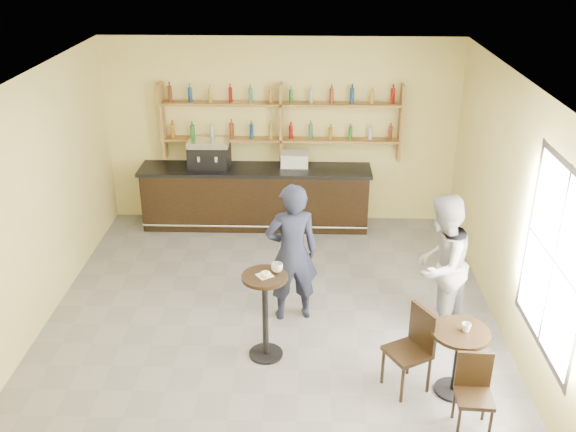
{
  "coord_description": "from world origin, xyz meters",
  "views": [
    {
      "loc": [
        0.45,
        -7.06,
        4.84
      ],
      "look_at": [
        0.2,
        0.8,
        1.25
      ],
      "focal_mm": 40.0,
      "sensor_mm": 36.0,
      "label": 1
    }
  ],
  "objects_px": {
    "bar_counter": "(256,197)",
    "pedestal_table": "(265,316)",
    "espresso_machine": "(209,154)",
    "chair_west": "(407,351)",
    "patron_second": "(440,265)",
    "pastry_case": "(294,161)",
    "man_main": "(292,253)",
    "chair_south": "(474,397)",
    "cafe_table": "(457,362)"
  },
  "relations": [
    {
      "from": "pastry_case",
      "to": "pedestal_table",
      "type": "bearing_deg",
      "value": -85.68
    },
    {
      "from": "bar_counter",
      "to": "chair_west",
      "type": "relative_size",
      "value": 3.95
    },
    {
      "from": "man_main",
      "to": "espresso_machine",
      "type": "bearing_deg",
      "value": -75.12
    },
    {
      "from": "bar_counter",
      "to": "man_main",
      "type": "bearing_deg",
      "value": -76.25
    },
    {
      "from": "pastry_case",
      "to": "chair_west",
      "type": "relative_size",
      "value": 0.47
    },
    {
      "from": "patron_second",
      "to": "espresso_machine",
      "type": "bearing_deg",
      "value": -97.74
    },
    {
      "from": "pedestal_table",
      "to": "man_main",
      "type": "distance_m",
      "value": 1.01
    },
    {
      "from": "man_main",
      "to": "chair_west",
      "type": "height_order",
      "value": "man_main"
    },
    {
      "from": "espresso_machine",
      "to": "pastry_case",
      "type": "relative_size",
      "value": 1.45
    },
    {
      "from": "pastry_case",
      "to": "chair_south",
      "type": "bearing_deg",
      "value": -60.06
    },
    {
      "from": "espresso_machine",
      "to": "chair_west",
      "type": "relative_size",
      "value": 0.68
    },
    {
      "from": "bar_counter",
      "to": "chair_south",
      "type": "relative_size",
      "value": 4.59
    },
    {
      "from": "espresso_machine",
      "to": "bar_counter",
      "type": "bearing_deg",
      "value": 3.65
    },
    {
      "from": "pedestal_table",
      "to": "chair_west",
      "type": "relative_size",
      "value": 1.13
    },
    {
      "from": "cafe_table",
      "to": "chair_west",
      "type": "relative_size",
      "value": 0.82
    },
    {
      "from": "chair_west",
      "to": "chair_south",
      "type": "height_order",
      "value": "chair_west"
    },
    {
      "from": "pedestal_table",
      "to": "man_main",
      "type": "relative_size",
      "value": 0.59
    },
    {
      "from": "espresso_machine",
      "to": "pastry_case",
      "type": "bearing_deg",
      "value": 3.65
    },
    {
      "from": "espresso_machine",
      "to": "man_main",
      "type": "height_order",
      "value": "man_main"
    },
    {
      "from": "espresso_machine",
      "to": "chair_south",
      "type": "relative_size",
      "value": 0.79
    },
    {
      "from": "pastry_case",
      "to": "chair_south",
      "type": "relative_size",
      "value": 0.54
    },
    {
      "from": "bar_counter",
      "to": "chair_west",
      "type": "xyz_separation_m",
      "value": [
        2.03,
        -4.3,
        -0.03
      ]
    },
    {
      "from": "patron_second",
      "to": "pastry_case",
      "type": "bearing_deg",
      "value": -113.34
    },
    {
      "from": "chair_west",
      "to": "bar_counter",
      "type": "bearing_deg",
      "value": 175.9
    },
    {
      "from": "cafe_table",
      "to": "chair_west",
      "type": "height_order",
      "value": "chair_west"
    },
    {
      "from": "pedestal_table",
      "to": "patron_second",
      "type": "relative_size",
      "value": 0.6
    },
    {
      "from": "bar_counter",
      "to": "espresso_machine",
      "type": "bearing_deg",
      "value": 180.0
    },
    {
      "from": "bar_counter",
      "to": "pedestal_table",
      "type": "distance_m",
      "value": 3.77
    },
    {
      "from": "patron_second",
      "to": "pedestal_table",
      "type": "bearing_deg",
      "value": -38.27
    },
    {
      "from": "espresso_machine",
      "to": "pedestal_table",
      "type": "relative_size",
      "value": 0.6
    },
    {
      "from": "bar_counter",
      "to": "chair_west",
      "type": "distance_m",
      "value": 4.75
    },
    {
      "from": "bar_counter",
      "to": "espresso_machine",
      "type": "height_order",
      "value": "espresso_machine"
    },
    {
      "from": "pedestal_table",
      "to": "espresso_machine",
      "type": "bearing_deg",
      "value": 107.45
    },
    {
      "from": "man_main",
      "to": "chair_west",
      "type": "distance_m",
      "value": 2.01
    },
    {
      "from": "espresso_machine",
      "to": "chair_west",
      "type": "distance_m",
      "value": 5.19
    },
    {
      "from": "bar_counter",
      "to": "pastry_case",
      "type": "distance_m",
      "value": 0.95
    },
    {
      "from": "cafe_table",
      "to": "chair_south",
      "type": "relative_size",
      "value": 0.95
    },
    {
      "from": "chair_south",
      "to": "pedestal_table",
      "type": "bearing_deg",
      "value": 154.62
    },
    {
      "from": "man_main",
      "to": "chair_south",
      "type": "xyz_separation_m",
      "value": [
        1.93,
        -2.09,
        -0.53
      ]
    },
    {
      "from": "pedestal_table",
      "to": "pastry_case",
      "type": "bearing_deg",
      "value": 86.01
    },
    {
      "from": "pastry_case",
      "to": "chair_west",
      "type": "distance_m",
      "value": 4.56
    },
    {
      "from": "man_main",
      "to": "bar_counter",
      "type": "bearing_deg",
      "value": -88.55
    },
    {
      "from": "pedestal_table",
      "to": "cafe_table",
      "type": "height_order",
      "value": "pedestal_table"
    },
    {
      "from": "bar_counter",
      "to": "pedestal_table",
      "type": "height_order",
      "value": "pedestal_table"
    },
    {
      "from": "espresso_machine",
      "to": "patron_second",
      "type": "relative_size",
      "value": 0.36
    },
    {
      "from": "bar_counter",
      "to": "pedestal_table",
      "type": "bearing_deg",
      "value": -83.79
    },
    {
      "from": "cafe_table",
      "to": "chair_west",
      "type": "distance_m",
      "value": 0.56
    },
    {
      "from": "man_main",
      "to": "chair_south",
      "type": "bearing_deg",
      "value": 120.47
    },
    {
      "from": "pastry_case",
      "to": "cafe_table",
      "type": "bearing_deg",
      "value": -57.96
    },
    {
      "from": "cafe_table",
      "to": "chair_west",
      "type": "xyz_separation_m",
      "value": [
        -0.55,
        0.05,
        0.09
      ]
    }
  ]
}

